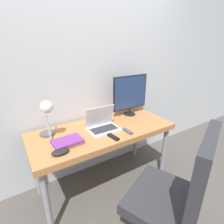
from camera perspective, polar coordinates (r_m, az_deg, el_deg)
The scene contains 11 objects.
ground_plane at distance 2.10m, azimuth 2.38°, elevation -27.46°, with size 12.00×12.00×0.00m, color #514C47.
wall_back at distance 2.03m, azimuth -8.82°, elevation 13.24°, with size 8.00×0.05×2.60m.
desk at distance 1.89m, azimuth -2.91°, elevation -7.26°, with size 1.50×0.65×0.74m.
laptop at distance 1.82m, azimuth -3.10°, elevation -4.28°, with size 0.32×0.23×0.24m.
monitor at distance 2.14m, azimuth 5.96°, elevation 5.93°, with size 0.47×0.15×0.49m.
desk_lamp at distance 1.65m, azimuth -20.54°, elevation -0.55°, with size 0.15×0.28×0.39m.
office_chair at distance 1.44m, azimuth 20.73°, elevation -23.52°, with size 0.68×0.66×1.10m.
book_stack at distance 1.62m, azimuth -14.30°, elevation -9.46°, with size 0.27×0.19×0.05m.
tv_remote at distance 1.68m, azimuth 0.40°, elevation -8.15°, with size 0.06×0.15×0.02m.
media_remote at distance 1.79m, azimuth 5.12°, elevation -6.26°, with size 0.04×0.13×0.02m.
game_controller at distance 1.52m, azimuth -16.53°, elevation -12.32°, with size 0.15×0.09×0.04m.
Camera 1 is at (-0.79, -1.12, 1.59)m, focal length 28.00 mm.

